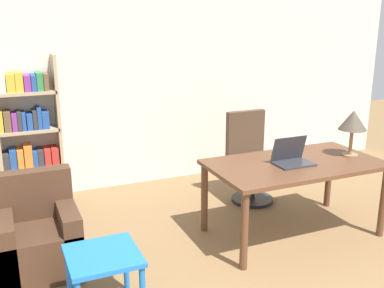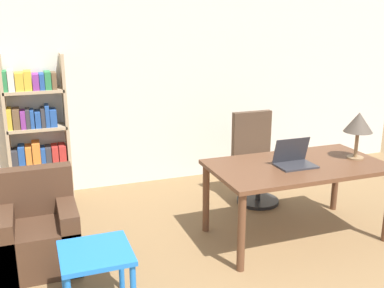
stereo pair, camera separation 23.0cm
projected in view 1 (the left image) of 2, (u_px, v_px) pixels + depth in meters
name	position (u px, v px, depth m)	size (l,w,h in m)	color
wall_back	(133.00, 82.00, 5.70)	(8.00, 0.06, 2.70)	silver
desk	(295.00, 171.00, 4.45)	(1.71, 0.94, 0.77)	brown
laptop	(292.00, 158.00, 4.37)	(0.37, 0.26, 0.26)	#2D2D33
table_lamp	(353.00, 121.00, 4.55)	(0.28, 0.28, 0.47)	olive
office_chair	(250.00, 160.00, 5.38)	(0.51, 0.51, 1.07)	black
side_table_blue	(103.00, 264.00, 3.26)	(0.52, 0.51, 0.50)	blue
armchair	(38.00, 239.00, 3.90)	(0.68, 0.65, 0.85)	#472D1E
bookshelf	(27.00, 138.00, 5.18)	(0.70, 0.28, 1.75)	tan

